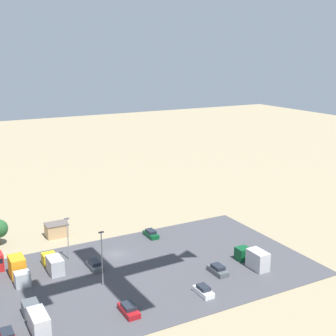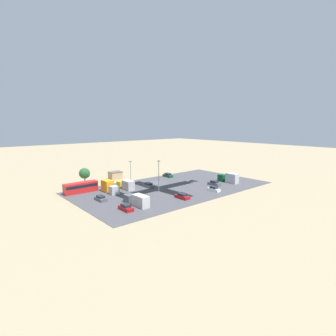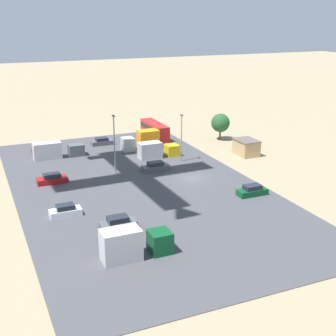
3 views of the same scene
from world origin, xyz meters
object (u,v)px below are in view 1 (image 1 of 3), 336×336
parked_truck_3 (53,263)px  shed_building (56,230)px  parked_car_1 (95,265)px  parked_car_3 (129,309)px  parked_car_2 (203,291)px  parked_truck_0 (36,318)px  parked_truck_1 (19,270)px  parked_truck_2 (253,258)px  parked_car_4 (151,234)px  parked_car_6 (218,270)px

parked_truck_3 → shed_building: bearing=72.6°
parked_car_1 → parked_car_3: bearing=87.8°
parked_car_2 → parked_truck_0: (26.24, -3.65, 0.73)m
parked_truck_3 → parked_car_1: bearing=-23.0°
parked_car_2 → parked_truck_1: (25.44, -20.10, 1.01)m
parked_truck_2 → parked_truck_0: bearing=-179.0°
shed_building → parked_car_1: (-1.79, 18.79, -0.77)m
parked_car_2 → parked_truck_0: parked_truck_0 is taller
parked_car_4 → parked_truck_1: 29.54m
parked_car_2 → parked_car_6: (-6.35, -5.08, 0.02)m
parked_truck_1 → parked_truck_2: parked_truck_1 is taller
shed_building → parked_car_3: shed_building is taller
parked_car_6 → parked_truck_1: parked_truck_1 is taller
parked_truck_0 → parked_truck_3: size_ratio=1.21×
parked_car_3 → parked_car_4: bearing=57.1°
shed_building → parked_truck_0: size_ratio=0.52×
parked_truck_1 → parked_car_2: bearing=141.7°
parked_car_2 → parked_truck_3: parked_truck_3 is taller
parked_car_3 → parked_car_4: parked_car_4 is taller
parked_car_2 → parked_car_6: 8.13m
parked_car_3 → parked_truck_2: 27.13m
parked_car_3 → shed_building: bearing=91.8°
parked_truck_0 → parked_car_6: bearing=2.5°
parked_car_4 → parked_truck_0: bearing=-142.8°
parked_car_3 → parked_truck_1: 23.09m
parked_truck_0 → parked_car_2: bearing=-7.9°
parked_car_2 → parked_car_1: bearing=125.3°
parked_car_2 → parked_car_3: parked_car_2 is taller
parked_car_2 → parked_car_3: (13.08, -0.62, -0.00)m
parked_car_2 → parked_truck_0: size_ratio=0.45×
parked_car_1 → parked_car_4: bearing=-151.5°
parked_car_1 → shed_building: bearing=-84.5°
shed_building → parked_truck_3: size_ratio=0.63×
parked_car_3 → parked_car_4: 30.43m
parked_car_1 → parked_truck_0: (13.81, 13.89, 0.74)m
parked_car_4 → parked_car_6: parked_car_6 is taller
parked_car_3 → parked_car_6: (-19.43, -4.46, 0.02)m
parked_car_6 → parked_truck_3: parked_truck_3 is taller
parked_truck_0 → parked_truck_1: 16.46m
parked_car_3 → parked_truck_0: bearing=167.0°
parked_car_3 → parked_truck_2: size_ratio=0.59×
parked_car_6 → parked_truck_1: 35.17m
parked_car_6 → parked_truck_2: 7.52m
parked_car_4 → parked_truck_0: parked_truck_0 is taller
parked_car_4 → parked_truck_1: size_ratio=0.61×
shed_building → parked_truck_3: bearing=72.6°
parked_truck_0 → parked_truck_2: 40.02m
parked_truck_3 → parked_car_3: bearing=-72.8°
parked_car_1 → parked_car_2: parked_car_2 is taller
parked_car_1 → parked_car_2: (-12.44, 17.54, 0.01)m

